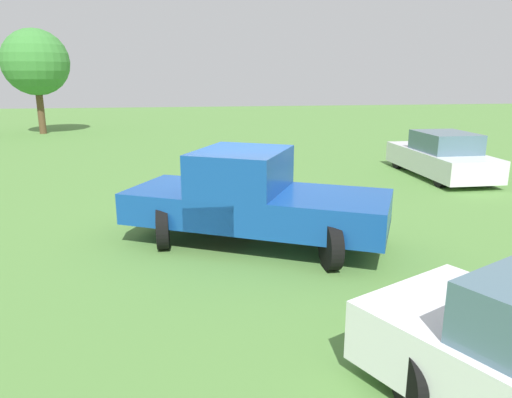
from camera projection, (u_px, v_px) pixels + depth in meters
name	position (u px, v px, depth m)	size (l,w,h in m)	color
ground_plane	(247.00, 230.00, 10.21)	(80.00, 80.00, 0.00)	#54843D
pickup_truck	(250.00, 196.00, 9.19)	(3.93, 5.28, 1.83)	black
sedan_far	(441.00, 156.00, 15.37)	(4.43, 1.79, 1.44)	black
tree_back_left	(35.00, 63.00, 25.73)	(3.51, 3.51, 5.58)	brown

